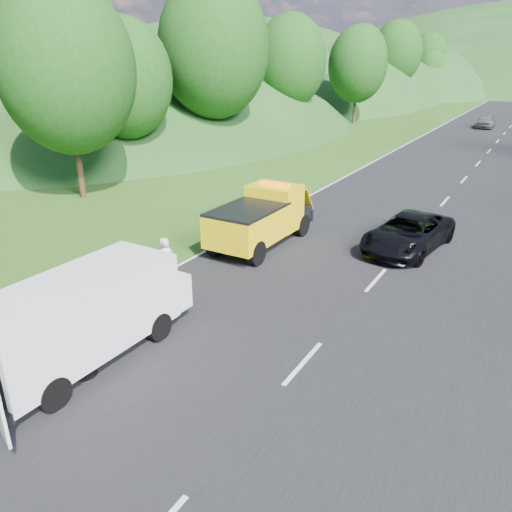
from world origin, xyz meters
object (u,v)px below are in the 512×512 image
Objects in this scene: tow_truck at (262,217)px; passing_suv at (406,250)px; spare_tire at (85,375)px; white_van at (84,314)px; child at (176,312)px; woman at (169,287)px; suitcase at (118,267)px; worker at (24,403)px.

tow_truck reaches higher than passing_suv.
white_van is at bearing 127.81° from spare_tire.
child is 10.25m from passing_suv.
tow_truck is 0.88× the size of white_van.
passing_suv is (6.11, 7.79, 0.00)m from woman.
child is 3.86m from suitcase.
tow_truck is 6.12m from passing_suv.
tow_truck reaches higher than spare_tire.
passing_suv is (8.40, 7.87, -0.29)m from suitcase.
white_van is 5.96× the size of child.
worker reaches higher than woman.
worker is 15.14m from passing_suv.
woman is at bearing 106.39° from spare_tire.
passing_suv is (5.10, 12.22, -1.32)m from white_van.
spare_tire is (1.48, -5.04, 0.00)m from woman.
spare_tire is (0.12, -3.75, 0.00)m from child.
spare_tire is at bearing -51.30° from white_van.
suitcase is 6.24m from spare_tire.
tow_truck reaches higher than woman.
passing_suv is at bearing -39.98° from woman.
white_van is 10.28× the size of spare_tire.
tow_truck is 9.71m from white_van.
worker is (0.45, -11.77, -1.21)m from tow_truck.
spare_tire is 0.12× the size of passing_suv.
white_van is 4.74m from woman.
spare_tire is (0.81, -10.31, -1.21)m from tow_truck.
spare_tire is at bearing -165.47° from woman.
woman is at bearing 87.01° from worker.
suitcase reaches higher than child.
worker is at bearing -101.35° from passing_suv.
suitcase reaches higher than spare_tire.
woman is at bearing -120.23° from passing_suv.
child is (0.70, -6.56, -1.21)m from tow_truck.
suitcase is (-2.96, -5.35, -0.92)m from tow_truck.
tow_truck reaches higher than worker.
spare_tire is at bearing -85.07° from tow_truck.
child is at bearing 74.53° from worker.
woman is 9.90m from passing_suv.
white_van is 5.56m from suitcase.
child is at bearing -135.29° from woman.
passing_suv is (5.44, 2.52, -1.21)m from tow_truck.
worker reaches higher than child.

